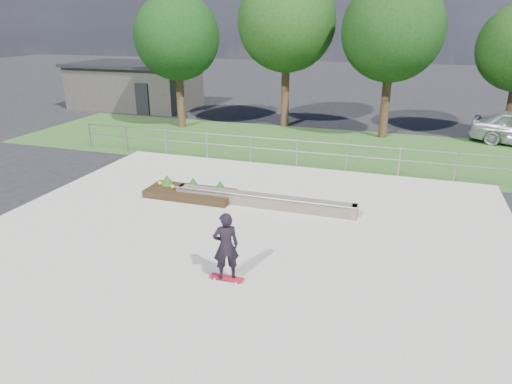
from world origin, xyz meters
TOP-DOWN VIEW (x-y plane):
  - ground at (0.00, 0.00)m, footprint 120.00×120.00m
  - grass_verge at (0.00, 11.00)m, footprint 30.00×8.00m
  - concrete_slab at (0.00, 0.00)m, footprint 15.00×15.00m
  - fence at (0.00, 7.50)m, footprint 20.06×0.06m
  - building at (-14.00, 18.00)m, footprint 8.40×5.40m
  - tree_far_left at (-8.00, 13.00)m, footprint 4.55×4.55m
  - tree_mid_left at (-2.50, 15.00)m, footprint 5.25×5.25m
  - tree_mid_right at (3.00, 14.00)m, footprint 4.90×4.90m
  - grind_ledge at (-0.04, 2.93)m, footprint 6.00×0.44m
  - planter_bed at (-2.64, 3.04)m, footprint 3.00×1.20m
  - skateboarder at (0.50, -1.59)m, footprint 0.80×0.62m

SIDE VIEW (x-z plane):
  - ground at x=0.00m, z-range 0.00..0.00m
  - grass_verge at x=0.00m, z-range 0.00..0.02m
  - concrete_slab at x=0.00m, z-range 0.00..0.06m
  - planter_bed at x=-2.64m, z-range -0.06..0.55m
  - grind_ledge at x=-0.04m, z-range 0.05..0.48m
  - fence at x=0.00m, z-range 0.17..1.37m
  - skateboarder at x=0.50m, z-range 0.09..1.78m
  - building at x=-14.00m, z-range 0.01..3.01m
  - tree_far_left at x=-8.00m, z-range 1.28..8.43m
  - tree_mid_right at x=3.00m, z-range 1.38..9.08m
  - tree_mid_left at x=-2.50m, z-range 1.48..9.73m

